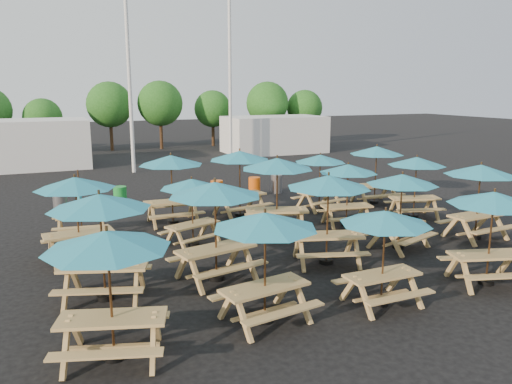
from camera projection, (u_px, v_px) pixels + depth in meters
name	position (u px, v px, depth m)	size (l,w,h in m)	color
ground	(275.00, 234.00, 15.93)	(120.00, 120.00, 0.00)	black
picnic_unit_0	(108.00, 247.00, 8.20)	(2.66, 2.66, 2.32)	#AA854B
picnic_unit_1	(100.00, 208.00, 10.62)	(2.78, 2.78, 2.41)	#AA854B
picnic_unit_2	(75.00, 188.00, 13.19)	(2.30, 2.30, 2.31)	#AA854B
picnic_unit_3	(80.00, 209.00, 15.69)	(1.82, 1.63, 2.10)	#AA854B
picnic_unit_4	(265.00, 227.00, 9.58)	(2.38, 2.38, 2.27)	#AA854B
picnic_unit_5	(215.00, 195.00, 11.74)	(2.65, 2.65, 2.45)	#AA854B
picnic_unit_6	(192.00, 187.00, 14.43)	(2.38, 2.38, 2.04)	#AA854B
picnic_unit_7	(171.00, 164.00, 16.83)	(2.21, 2.21, 2.39)	#AA854B
picnic_unit_8	(385.00, 223.00, 10.40)	(1.95, 1.95, 2.11)	#AA854B
picnic_unit_9	(328.00, 187.00, 12.88)	(2.74, 2.74, 2.40)	#AA854B
picnic_unit_10	(277.00, 168.00, 15.48)	(2.87, 2.87, 2.49)	#AA854B
picnic_unit_11	(240.00, 159.00, 17.84)	(2.61, 2.61, 2.41)	#AA854B
picnic_unit_12	(494.00, 204.00, 11.49)	(2.59, 2.59, 2.27)	#AA854B
picnic_unit_13	(402.00, 184.00, 14.19)	(2.54, 2.54, 2.21)	#AA854B
picnic_unit_14	(348.00, 172.00, 16.56)	(2.27, 2.27, 2.13)	#AA854B
picnic_unit_15	(320.00, 162.00, 18.91)	(2.28, 2.28, 2.14)	#AA854B
picnic_unit_17	(481.00, 174.00, 15.09)	(2.27, 2.27, 2.34)	#AA854B
picnic_unit_18	(417.00, 165.00, 17.68)	(2.54, 2.54, 2.22)	#AA854B
picnic_unit_19	(377.00, 154.00, 19.87)	(2.25, 2.25, 2.34)	#AA854B
waste_bin_0	(61.00, 205.00, 18.24)	(0.51, 0.51, 0.82)	gray
waste_bin_1	(120.00, 197.00, 19.54)	(0.51, 0.51, 0.82)	#1A9032
waste_bin_2	(217.00, 190.00, 20.80)	(0.51, 0.51, 0.82)	#E6580D
waste_bin_3	(254.00, 187.00, 21.56)	(0.51, 0.51, 0.82)	#E6580D
waste_bin_4	(277.00, 184.00, 22.22)	(0.51, 0.51, 0.82)	gray
mast_0	(128.00, 61.00, 26.51)	(0.20, 0.20, 12.00)	silver
mast_1	(230.00, 65.00, 30.83)	(0.20, 0.20, 12.00)	silver
event_tent_0	(15.00, 145.00, 28.71)	(8.00, 4.00, 2.80)	silver
event_tent_1	(274.00, 134.00, 36.23)	(7.00, 4.00, 2.60)	silver
tree_2	(43.00, 117.00, 34.17)	(2.59, 2.59, 3.93)	#382314
tree_3	(110.00, 105.00, 36.77)	(3.36, 3.36, 5.09)	#382314
tree_4	(160.00, 103.00, 37.76)	(3.41, 3.41, 5.17)	#382314
tree_5	(213.00, 109.00, 39.91)	(2.94, 2.94, 4.45)	#382314
tree_6	(267.00, 103.00, 39.78)	(3.38, 3.38, 5.13)	#382314
tree_7	(305.00, 108.00, 41.21)	(2.95, 2.95, 4.48)	#382314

